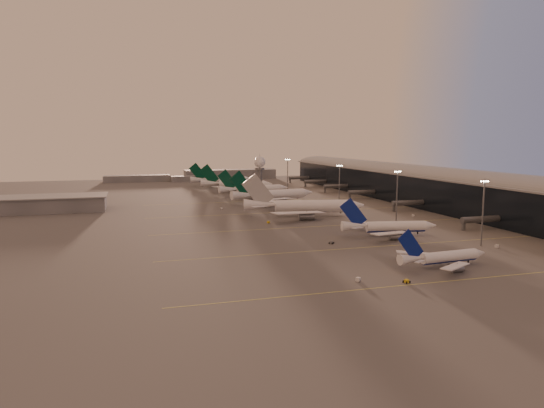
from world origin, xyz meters
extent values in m
plane|color=#504E4E|center=(0.00, 0.00, 0.00)|extent=(700.00, 700.00, 0.00)
cube|color=#ECE453|center=(30.00, -35.00, 0.01)|extent=(180.00, 0.25, 0.02)
cube|color=#ECE453|center=(30.00, 10.00, 0.01)|extent=(180.00, 0.25, 0.02)
cube|color=#ECE453|center=(30.00, 55.00, 0.01)|extent=(180.00, 0.25, 0.02)
cube|color=#ECE453|center=(30.00, 100.00, 0.01)|extent=(180.00, 0.25, 0.02)
cube|color=#ECE453|center=(30.00, 150.00, 0.01)|extent=(180.00, 0.25, 0.02)
cube|color=black|center=(108.00, 110.00, 9.00)|extent=(36.00, 360.00, 18.00)
cylinder|color=gray|center=(108.00, 110.00, 18.00)|extent=(10.08, 360.00, 10.08)
cube|color=gray|center=(108.00, 110.00, 18.20)|extent=(40.00, 362.00, 0.80)
cylinder|color=#585B60|center=(82.00, 28.00, 4.50)|extent=(22.00, 2.80, 2.80)
cube|color=#585B60|center=(72.00, 28.00, 2.20)|extent=(1.20, 1.20, 4.40)
cylinder|color=#585B60|center=(82.00, 86.00, 4.50)|extent=(22.00, 2.80, 2.80)
cube|color=#585B60|center=(72.00, 86.00, 2.20)|extent=(1.20, 1.20, 4.40)
cylinder|color=#585B60|center=(82.00, 142.00, 4.50)|extent=(22.00, 2.80, 2.80)
cube|color=#585B60|center=(72.00, 142.00, 2.20)|extent=(1.20, 1.20, 4.40)
cylinder|color=#585B60|center=(82.00, 184.00, 4.50)|extent=(22.00, 2.80, 2.80)
cube|color=#585B60|center=(72.00, 184.00, 2.20)|extent=(1.20, 1.20, 4.40)
cylinder|color=#585B60|center=(82.00, 226.00, 4.50)|extent=(22.00, 2.80, 2.80)
cube|color=#585B60|center=(72.00, 226.00, 2.20)|extent=(1.20, 1.20, 4.40)
cylinder|color=#585B60|center=(82.00, 266.00, 4.50)|extent=(22.00, 2.80, 2.80)
cube|color=#585B60|center=(72.00, 266.00, 2.20)|extent=(1.20, 1.20, 4.40)
cube|color=slate|center=(-120.00, 140.00, 4.00)|extent=(80.00, 25.00, 8.00)
cube|color=gray|center=(-120.00, 140.00, 8.20)|extent=(82.00, 27.00, 0.60)
cylinder|color=#585B60|center=(5.00, 120.00, 11.00)|extent=(2.60, 2.60, 22.00)
cylinder|color=#585B60|center=(5.00, 120.00, 22.50)|extent=(5.20, 5.20, 1.20)
sphere|color=white|center=(5.00, 120.00, 26.40)|extent=(6.40, 6.40, 6.40)
cylinder|color=#585B60|center=(5.00, 120.00, 30.10)|extent=(0.16, 0.16, 2.00)
cylinder|color=#585B60|center=(58.00, 0.00, 12.50)|extent=(0.56, 0.56, 25.00)
cube|color=#585B60|center=(58.00, 0.00, 24.50)|extent=(3.60, 0.25, 0.25)
sphere|color=#FFEABF|center=(56.50, 0.00, 24.10)|extent=(0.56, 0.56, 0.56)
sphere|color=#FFEABF|center=(57.50, 0.00, 24.10)|extent=(0.56, 0.56, 0.56)
sphere|color=#FFEABF|center=(58.50, 0.00, 24.10)|extent=(0.56, 0.56, 0.56)
sphere|color=#FFEABF|center=(59.50, 0.00, 24.10)|extent=(0.56, 0.56, 0.56)
cylinder|color=#585B60|center=(55.00, 55.00, 12.50)|extent=(0.56, 0.56, 25.00)
cube|color=#585B60|center=(55.00, 55.00, 24.50)|extent=(3.60, 0.25, 0.25)
sphere|color=#FFEABF|center=(53.50, 55.00, 24.10)|extent=(0.56, 0.56, 0.56)
sphere|color=#FFEABF|center=(54.50, 55.00, 24.10)|extent=(0.56, 0.56, 0.56)
sphere|color=#FFEABF|center=(55.50, 55.00, 24.10)|extent=(0.56, 0.56, 0.56)
sphere|color=#FFEABF|center=(56.50, 55.00, 24.10)|extent=(0.56, 0.56, 0.56)
cylinder|color=#585B60|center=(50.00, 110.00, 12.50)|extent=(0.56, 0.56, 25.00)
cube|color=#585B60|center=(50.00, 110.00, 24.50)|extent=(3.60, 0.25, 0.25)
sphere|color=#FFEABF|center=(48.50, 110.00, 24.10)|extent=(0.56, 0.56, 0.56)
sphere|color=#FFEABF|center=(49.50, 110.00, 24.10)|extent=(0.56, 0.56, 0.56)
sphere|color=#FFEABF|center=(50.50, 110.00, 24.10)|extent=(0.56, 0.56, 0.56)
sphere|color=#FFEABF|center=(51.50, 110.00, 24.10)|extent=(0.56, 0.56, 0.56)
cylinder|color=#585B60|center=(48.00, 200.00, 12.50)|extent=(0.56, 0.56, 25.00)
cube|color=#585B60|center=(48.00, 200.00, 24.50)|extent=(3.60, 0.25, 0.25)
sphere|color=#FFEABF|center=(46.50, 200.00, 24.10)|extent=(0.56, 0.56, 0.56)
sphere|color=#FFEABF|center=(47.50, 200.00, 24.10)|extent=(0.56, 0.56, 0.56)
sphere|color=#FFEABF|center=(48.50, 200.00, 24.10)|extent=(0.56, 0.56, 0.56)
sphere|color=#FFEABF|center=(49.50, 200.00, 24.10)|extent=(0.56, 0.56, 0.56)
cube|color=slate|center=(-60.00, 320.00, 3.00)|extent=(60.00, 18.00, 6.00)
cube|color=slate|center=(30.00, 330.00, 4.50)|extent=(90.00, 20.00, 9.00)
cube|color=slate|center=(-10.00, 310.00, 2.50)|extent=(40.00, 15.00, 5.00)
cylinder|color=white|center=(28.35, -21.46, 2.76)|extent=(20.07, 4.79, 3.39)
cylinder|color=navy|center=(28.35, -21.46, 2.00)|extent=(19.61, 3.82, 2.44)
cone|color=white|center=(40.19, -20.61, 2.76)|extent=(4.08, 3.65, 3.39)
cone|color=white|center=(14.28, -22.46, 3.18)|extent=(8.56, 3.97, 3.39)
cube|color=white|center=(24.07, -30.11, 2.17)|extent=(13.96, 10.46, 1.06)
cylinder|color=gray|center=(26.35, -27.98, 0.62)|extent=(3.99, 2.47, 2.20)
cube|color=gray|center=(26.35, -27.98, 1.58)|extent=(0.28, 0.24, 1.35)
cube|color=white|center=(22.89, -13.50, 2.17)|extent=(14.50, 8.88, 1.06)
cylinder|color=gray|center=(25.45, -15.29, 0.62)|extent=(3.99, 2.47, 2.20)
cube|color=gray|center=(25.45, -15.29, 1.58)|extent=(0.28, 0.24, 1.35)
cube|color=navy|center=(13.86, -22.49, 7.37)|extent=(9.29, 0.97, 10.09)
cube|color=white|center=(14.58, -26.30, 3.27)|extent=(4.05, 3.18, 0.22)
cube|color=white|center=(14.03, -18.62, 3.27)|extent=(4.11, 2.78, 0.22)
cylinder|color=black|center=(35.89, -20.92, 0.45)|extent=(0.45, 0.45, 0.89)
cylinder|color=black|center=(26.61, -19.62, 0.49)|extent=(1.01, 0.51, 0.98)
cylinder|color=black|center=(26.89, -23.53, 0.49)|extent=(1.01, 0.51, 0.98)
cylinder|color=white|center=(37.52, 25.76, 3.42)|extent=(24.99, 8.51, 4.19)
cylinder|color=navy|center=(37.52, 25.76, 2.48)|extent=(24.30, 7.27, 3.02)
cone|color=white|center=(51.99, 23.15, 3.42)|extent=(5.44, 4.98, 4.19)
cone|color=white|center=(20.32, 28.87, 3.95)|extent=(10.91, 5.96, 4.19)
cube|color=white|center=(29.74, 16.68, 2.69)|extent=(18.23, 9.37, 1.32)
cylinder|color=gray|center=(33.12, 18.55, 0.77)|extent=(5.18, 3.53, 2.73)
cube|color=gray|center=(33.12, 18.55, 1.95)|extent=(0.37, 0.33, 1.68)
cube|color=white|center=(33.41, 36.99, 2.69)|extent=(16.55, 14.27, 1.32)
cylinder|color=gray|center=(35.93, 34.06, 0.77)|extent=(5.18, 3.53, 2.73)
cube|color=gray|center=(35.93, 34.06, 1.95)|extent=(0.37, 0.33, 1.68)
cube|color=navy|center=(19.81, 28.96, 9.13)|extent=(11.40, 2.43, 12.50)
cube|color=white|center=(19.51, 24.17, 4.05)|extent=(5.07, 3.02, 0.28)
cube|color=white|center=(21.20, 33.56, 4.05)|extent=(4.90, 4.26, 0.28)
cylinder|color=black|center=(46.74, 24.10, 0.55)|extent=(0.55, 0.55, 1.10)
cylinder|color=black|center=(36.00, 28.51, 0.61)|extent=(1.29, 0.76, 1.21)
cylinder|color=black|center=(35.14, 23.73, 0.61)|extent=(1.29, 0.76, 1.21)
cylinder|color=white|center=(23.26, 83.15, 4.17)|extent=(38.90, 14.31, 6.02)
cylinder|color=white|center=(23.26, 83.15, 2.82)|extent=(37.78, 12.49, 4.33)
cone|color=white|center=(45.69, 78.12, 4.17)|extent=(8.59, 7.50, 6.02)
cone|color=white|center=(-3.42, 89.14, 4.93)|extent=(17.08, 9.41, 6.02)
cube|color=white|center=(10.58, 69.58, 3.12)|extent=(28.36, 13.50, 1.79)
cylinder|color=gray|center=(15.96, 72.25, 0.68)|extent=(8.13, 5.45, 3.91)
cube|color=gray|center=(15.96, 72.25, 2.07)|extent=(0.34, 0.30, 2.41)
cube|color=white|center=(17.59, 100.84, 3.12)|extent=(25.15, 22.87, 1.79)
cylinder|color=gray|center=(21.31, 96.12, 0.68)|extent=(8.13, 5.45, 3.91)
cube|color=gray|center=(21.31, 96.12, 2.07)|extent=(0.34, 0.30, 2.41)
cube|color=#A1A3A9|center=(-4.20, 89.31, 12.04)|extent=(16.35, 3.98, 17.86)
cube|color=white|center=(-5.36, 81.93, 5.08)|extent=(7.90, 4.44, 0.24)
cube|color=white|center=(-2.10, 96.48, 5.08)|extent=(7.57, 6.84, 0.24)
cylinder|color=black|center=(37.54, 79.95, 0.49)|extent=(0.49, 0.49, 0.97)
cylinder|color=black|center=(20.69, 85.92, 0.53)|extent=(1.15, 0.71, 1.07)
cylinder|color=black|center=(19.76, 81.75, 0.53)|extent=(1.15, 0.71, 1.07)
cylinder|color=white|center=(23.13, 141.57, 3.96)|extent=(35.17, 11.46, 5.60)
cylinder|color=white|center=(23.13, 141.57, 2.70)|extent=(34.22, 9.80, 4.03)
cone|color=white|center=(43.54, 145.12, 3.96)|extent=(7.58, 6.67, 5.60)
cone|color=white|center=(-1.15, 137.35, 4.66)|extent=(15.31, 8.01, 5.60)
cube|color=white|center=(17.20, 125.72, 2.98)|extent=(23.49, 20.08, 1.66)
cylinder|color=gray|center=(20.79, 129.85, 0.68)|extent=(7.24, 4.74, 3.64)
cube|color=gray|center=(20.79, 129.85, 2.00)|extent=(0.33, 0.29, 2.24)
cube|color=white|center=(12.20, 154.50, 2.98)|extent=(25.78, 13.40, 1.66)
cylinder|color=gray|center=(16.97, 151.82, 0.68)|extent=(7.24, 4.74, 3.64)
cube|color=gray|center=(16.97, 151.82, 2.00)|extent=(0.33, 0.29, 2.24)
cube|color=#023120|center=(-1.87, 137.23, 11.35)|extent=(15.24, 2.97, 16.57)
cube|color=white|center=(-0.24, 130.69, 4.80)|extent=(6.92, 5.98, 0.24)
cube|color=white|center=(-2.55, 143.93, 4.80)|extent=(7.16, 4.29, 0.24)
cylinder|color=black|center=(36.13, 143.83, 0.48)|extent=(0.48, 0.48, 0.97)
cylinder|color=black|center=(20.00, 143.19, 0.53)|extent=(1.13, 0.66, 1.06)
cylinder|color=black|center=(20.73, 139.00, 0.53)|extent=(1.13, 0.66, 1.06)
cylinder|color=white|center=(20.53, 180.66, 3.63)|extent=(32.25, 9.08, 5.14)
cylinder|color=white|center=(20.53, 180.66, 2.48)|extent=(31.44, 7.57, 3.70)
cone|color=white|center=(39.40, 183.03, 3.63)|extent=(6.76, 5.87, 5.14)
cone|color=white|center=(-1.90, 177.83, 4.27)|extent=(13.90, 6.77, 5.14)
cube|color=white|center=(14.42, 166.38, 2.73)|extent=(21.99, 17.71, 1.52)
cylinder|color=gray|center=(17.89, 170.01, 0.62)|extent=(6.54, 4.08, 3.34)
cube|color=gray|center=(17.89, 170.01, 1.83)|extent=(0.29, 0.25, 2.06)
cube|color=white|center=(11.07, 192.97, 2.73)|extent=(23.52, 13.23, 1.52)
cylinder|color=gray|center=(15.33, 190.31, 0.62)|extent=(6.54, 4.08, 3.34)
cube|color=gray|center=(15.33, 190.31, 1.83)|extent=(0.29, 0.25, 2.06)
cube|color=#023120|center=(-2.56, 177.75, 10.41)|extent=(14.06, 2.07, 15.21)
cube|color=white|center=(-1.35, 171.68, 4.40)|extent=(6.43, 5.31, 0.22)
cube|color=white|center=(-2.89, 183.92, 4.40)|extent=(6.58, 4.18, 0.22)
cylinder|color=black|center=(32.54, 182.17, 0.44)|extent=(0.44, 0.44, 0.89)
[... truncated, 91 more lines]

